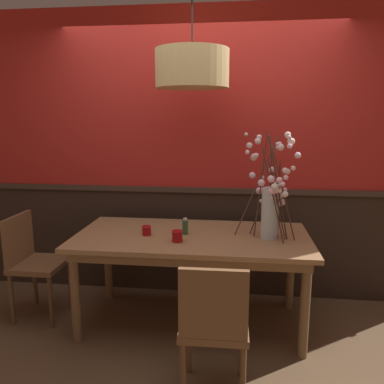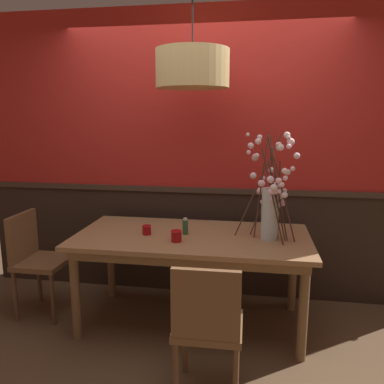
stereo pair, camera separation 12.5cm
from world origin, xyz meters
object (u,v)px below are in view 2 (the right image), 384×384
at_px(chair_far_side_left, 183,230).
at_px(pendant_lamp, 193,69).
at_px(candle_holder_nearer_edge, 176,236).
at_px(chair_head_west_end, 36,256).
at_px(candle_holder_nearer_center, 147,230).
at_px(condiment_bottle, 185,227).
at_px(dining_table, 192,244).
at_px(chair_far_side_right, 236,233).
at_px(vase_with_blossoms, 271,202).
at_px(chair_near_side_right, 207,324).

xyz_separation_m(chair_far_side_left, pendant_lamp, (0.24, -0.81, 1.51)).
height_order(candle_holder_nearer_edge, pendant_lamp, pendant_lamp).
relative_size(chair_head_west_end, candle_holder_nearer_center, 11.79).
bearing_deg(chair_head_west_end, condiment_bottle, 1.29).
distance_m(chair_far_side_left, pendant_lamp, 1.73).
xyz_separation_m(dining_table, candle_holder_nearer_center, (-0.36, -0.05, 0.12)).
relative_size(chair_far_side_right, vase_with_blossoms, 1.14).
distance_m(chair_near_side_right, candle_holder_nearer_edge, 0.81).
relative_size(vase_with_blossoms, pendant_lamp, 1.10).
relative_size(chair_near_side_right, pendant_lamp, 1.18).
bearing_deg(dining_table, chair_head_west_end, -179.03).
height_order(dining_table, vase_with_blossoms, vase_with_blossoms).
bearing_deg(condiment_bottle, dining_table, -6.72).
xyz_separation_m(candle_holder_nearer_edge, condiment_bottle, (0.03, 0.20, 0.02)).
relative_size(chair_far_side_right, condiment_bottle, 7.02).
distance_m(dining_table, vase_with_blossoms, 0.71).
height_order(dining_table, condiment_bottle, condiment_bottle).
relative_size(dining_table, vase_with_blossoms, 2.25).
bearing_deg(chair_far_side_right, candle_holder_nearer_center, -125.25).
bearing_deg(dining_table, candle_holder_nearer_edge, -115.27).
distance_m(vase_with_blossoms, candle_holder_nearer_edge, 0.76).
relative_size(chair_near_side_right, condiment_bottle, 6.60).
height_order(chair_far_side_left, pendant_lamp, pendant_lamp).
distance_m(chair_far_side_left, candle_holder_nearer_center, 0.98).
bearing_deg(pendant_lamp, chair_far_side_left, 106.21).
distance_m(chair_far_side_right, vase_with_blossoms, 1.10).
bearing_deg(chair_near_side_right, pendant_lamp, 104.47).
height_order(candle_holder_nearer_edge, condiment_bottle, condiment_bottle).
distance_m(dining_table, candle_holder_nearer_edge, 0.24).
distance_m(vase_with_blossoms, condiment_bottle, 0.70).
relative_size(chair_far_side_left, candle_holder_nearer_edge, 11.14).
bearing_deg(candle_holder_nearer_center, vase_with_blossoms, 2.04).
xyz_separation_m(dining_table, candle_holder_nearer_edge, (-0.09, -0.19, 0.13)).
bearing_deg(chair_near_side_right, candle_holder_nearer_center, 126.21).
bearing_deg(chair_near_side_right, chair_head_west_end, 152.33).
height_order(chair_far_side_left, candle_holder_nearer_center, chair_far_side_left).
bearing_deg(chair_far_side_right, chair_near_side_right, -92.61).
xyz_separation_m(vase_with_blossoms, candle_holder_nearer_center, (-0.97, -0.03, -0.25)).
xyz_separation_m(chair_near_side_right, chair_far_side_right, (0.08, 1.76, 0.02)).
xyz_separation_m(candle_holder_nearer_center, pendant_lamp, (0.35, 0.12, 1.24)).
relative_size(vase_with_blossoms, candle_holder_nearer_edge, 9.62).
xyz_separation_m(chair_head_west_end, condiment_bottle, (1.31, 0.03, 0.32)).
xyz_separation_m(chair_far_side_left, vase_with_blossoms, (0.85, -0.90, 0.52)).
relative_size(chair_head_west_end, chair_far_side_right, 0.95).
bearing_deg(chair_far_side_left, candle_holder_nearer_center, -97.10).
xyz_separation_m(chair_near_side_right, candle_holder_nearer_edge, (-0.32, 0.67, 0.31)).
distance_m(chair_near_side_right, vase_with_blossoms, 1.08).
xyz_separation_m(chair_near_side_right, chair_far_side_left, (-0.48, 1.74, 0.04)).
height_order(dining_table, chair_head_west_end, chair_head_west_end).
bearing_deg(chair_head_west_end, candle_holder_nearer_center, -1.75).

